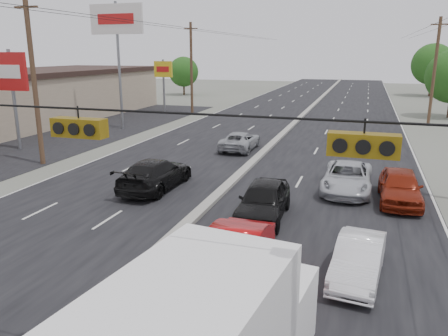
# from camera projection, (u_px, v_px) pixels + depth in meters

# --- Properties ---
(road_surface) EXTENTS (20.00, 160.00, 0.02)m
(road_surface) POSITION_uv_depth(u_px,v_px,m) (284.00, 134.00, 37.46)
(road_surface) COLOR black
(road_surface) RESTS_ON ground
(center_median) EXTENTS (0.50, 160.00, 0.20)m
(center_median) POSITION_uv_depth(u_px,v_px,m) (284.00, 133.00, 37.43)
(center_median) COLOR gray
(center_median) RESTS_ON ground
(parking_lot) EXTENTS (10.00, 42.00, 0.02)m
(parking_lot) POSITION_uv_depth(u_px,v_px,m) (80.00, 133.00, 37.92)
(parking_lot) COLOR black
(parking_lot) RESTS_ON ground
(utility_pole_left_b) EXTENTS (1.60, 0.30, 10.00)m
(utility_pole_left_b) POSITION_uv_depth(u_px,v_px,m) (34.00, 81.00, 26.07)
(utility_pole_left_b) COLOR #422D1E
(utility_pole_left_b) RESTS_ON ground
(utility_pole_left_c) EXTENTS (1.60, 0.30, 10.00)m
(utility_pole_left_c) POSITION_uv_depth(u_px,v_px,m) (191.00, 68.00, 49.06)
(utility_pole_left_c) COLOR #422D1E
(utility_pole_left_c) RESTS_ON ground
(utility_pole_right_c) EXTENTS (1.60, 0.30, 10.00)m
(utility_pole_right_c) POSITION_uv_depth(u_px,v_px,m) (435.00, 70.00, 41.62)
(utility_pole_right_c) COLOR #422D1E
(utility_pole_right_c) RESTS_ON ground
(traffic_signals) EXTENTS (25.00, 0.30, 0.54)m
(traffic_signals) POSITION_uv_depth(u_px,v_px,m) (74.00, 125.00, 8.05)
(traffic_signals) COLOR black
(traffic_signals) RESTS_ON ground
(pole_sign_mid) EXTENTS (2.60, 0.25, 7.00)m
(pole_sign_mid) POSITION_uv_depth(u_px,v_px,m) (11.00, 77.00, 30.17)
(pole_sign_mid) COLOR slate
(pole_sign_mid) RESTS_ON ground
(pole_sign_billboard) EXTENTS (5.00, 0.25, 11.00)m
(pole_sign_billboard) POSITION_uv_depth(u_px,v_px,m) (117.00, 27.00, 37.65)
(pole_sign_billboard) COLOR slate
(pole_sign_billboard) RESTS_ON ground
(pole_sign_far) EXTENTS (2.20, 0.25, 6.00)m
(pole_sign_far) POSITION_uv_depth(u_px,v_px,m) (163.00, 74.00, 50.28)
(pole_sign_far) COLOR slate
(pole_sign_far) RESTS_ON ground
(tree_left_far) EXTENTS (4.80, 4.80, 6.12)m
(tree_left_far) POSITION_uv_depth(u_px,v_px,m) (184.00, 72.00, 70.63)
(tree_left_far) COLOR #382619
(tree_left_far) RESTS_ON ground
(tree_right_far) EXTENTS (6.40, 6.40, 8.16)m
(tree_right_far) POSITION_uv_depth(u_px,v_px,m) (433.00, 64.00, 68.20)
(tree_right_far) COLOR #382619
(tree_right_far) RESTS_ON ground
(red_sedan) EXTENTS (1.74, 4.80, 1.57)m
(red_sedan) POSITION_uv_depth(u_px,v_px,m) (231.00, 258.00, 13.14)
(red_sedan) COLOR #AF0A0D
(red_sedan) RESTS_ON ground
(queue_car_a) EXTENTS (2.01, 4.68, 1.58)m
(queue_car_a) POSITION_uv_depth(u_px,v_px,m) (263.00, 201.00, 18.24)
(queue_car_a) COLOR black
(queue_car_a) RESTS_ON ground
(queue_car_b) EXTENTS (1.73, 3.97, 1.27)m
(queue_car_b) POSITION_uv_depth(u_px,v_px,m) (358.00, 260.00, 13.39)
(queue_car_b) COLOR white
(queue_car_b) RESTS_ON ground
(queue_car_c) EXTENTS (2.39, 5.08, 1.40)m
(queue_car_c) POSITION_uv_depth(u_px,v_px,m) (347.00, 178.00, 21.83)
(queue_car_c) COLOR #B8BBC0
(queue_car_c) RESTS_ON ground
(queue_car_e) EXTENTS (1.88, 4.56, 1.55)m
(queue_car_e) POSITION_uv_depth(u_px,v_px,m) (400.00, 187.00, 20.16)
(queue_car_e) COLOR maroon
(queue_car_e) RESTS_ON ground
(oncoming_near) EXTENTS (2.26, 5.38, 1.55)m
(oncoming_near) POSITION_uv_depth(u_px,v_px,m) (155.00, 174.00, 22.22)
(oncoming_near) COLOR black
(oncoming_near) RESTS_ON ground
(oncoming_far) EXTENTS (2.20, 4.69, 1.30)m
(oncoming_far) POSITION_uv_depth(u_px,v_px,m) (240.00, 141.00, 31.17)
(oncoming_far) COLOR #9B9EA2
(oncoming_far) RESTS_ON ground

